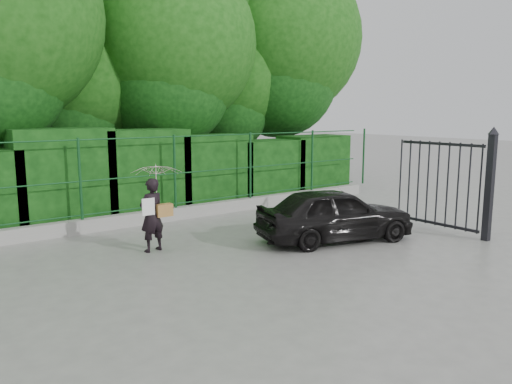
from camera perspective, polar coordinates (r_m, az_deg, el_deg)
ground at (r=8.72m, az=2.61°, el=-8.57°), size 80.00×80.00×0.00m
kerb at (r=12.37m, az=-10.78°, el=-2.65°), size 14.00×0.25×0.30m
fence at (r=12.30m, az=-10.01°, el=2.26°), size 14.13×0.06×1.80m
hedge at (r=13.03m, az=-13.75°, el=1.77°), size 14.20×1.20×2.28m
trees at (r=15.65m, az=-12.87°, el=16.20°), size 17.10×6.15×8.08m
gate at (r=11.50m, az=23.06°, el=1.12°), size 0.22×2.33×2.36m
woman at (r=9.71m, az=-11.38°, el=-0.16°), size 0.95×0.97×1.67m
car at (r=10.45m, az=9.02°, el=-2.50°), size 3.52×2.16×1.12m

